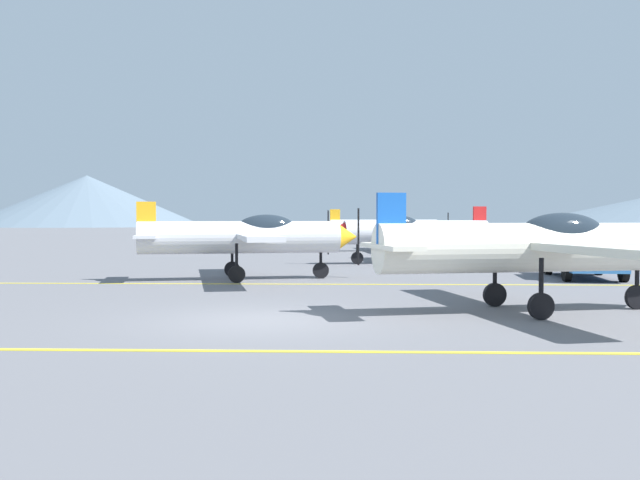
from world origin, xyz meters
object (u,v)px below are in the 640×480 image
(airplane_far, at_px, (410,231))
(airplane_back, at_px, (388,228))
(airplane_mid, at_px, (249,236))
(car_sedan, at_px, (584,254))
(airplane_near, at_px, (537,246))

(airplane_far, relative_size, airplane_back, 1.00)
(airplane_mid, height_order, airplane_back, same)
(airplane_far, relative_size, car_sedan, 1.99)
(airplane_mid, relative_size, airplane_far, 1.00)
(airplane_near, relative_size, car_sedan, 1.98)
(airplane_far, bearing_deg, airplane_near, -85.63)
(airplane_near, height_order, airplane_mid, same)
(airplane_mid, distance_m, airplane_back, 21.22)
(airplane_near, bearing_deg, car_sedan, 65.36)
(airplane_back, bearing_deg, car_sedan, -74.02)
(airplane_far, height_order, car_sedan, airplane_far)
(airplane_near, relative_size, airplane_back, 1.00)
(airplane_near, xyz_separation_m, airplane_back, (-1.50, 28.19, 0.00))
(airplane_near, bearing_deg, airplane_far, 94.37)
(airplane_back, bearing_deg, airplane_far, -88.81)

